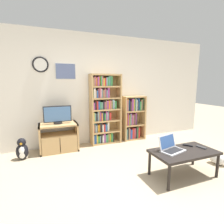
# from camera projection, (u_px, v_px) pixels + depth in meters

# --- Properties ---
(ground_plane) EXTENTS (18.00, 18.00, 0.00)m
(ground_plane) POSITION_uv_depth(u_px,v_px,m) (149.00, 191.00, 2.40)
(ground_plane) COLOR tan
(wall_back) EXTENTS (6.31, 0.09, 2.60)m
(wall_back) POSITION_uv_depth(u_px,v_px,m) (98.00, 90.00, 4.26)
(wall_back) COLOR silver
(wall_back) RESTS_ON ground_plane
(tv_stand) EXTENTS (0.80, 0.46, 0.61)m
(tv_stand) POSITION_uv_depth(u_px,v_px,m) (59.00, 137.00, 3.79)
(tv_stand) COLOR tan
(tv_stand) RESTS_ON ground_plane
(television) EXTENTS (0.58, 0.18, 0.39)m
(television) POSITION_uv_depth(u_px,v_px,m) (58.00, 115.00, 3.72)
(television) COLOR black
(television) RESTS_ON tv_stand
(bookshelf_tall) EXTENTS (0.74, 0.28, 1.68)m
(bookshelf_tall) POSITION_uv_depth(u_px,v_px,m) (104.00, 110.00, 4.21)
(bookshelf_tall) COLOR tan
(bookshelf_tall) RESTS_ON ground_plane
(bookshelf_short) EXTENTS (0.59, 0.27, 1.14)m
(bookshelf_short) POSITION_uv_depth(u_px,v_px,m) (132.00, 118.00, 4.55)
(bookshelf_short) COLOR tan
(bookshelf_short) RESTS_ON ground_plane
(coffee_table) EXTENTS (1.02, 0.55, 0.42)m
(coffee_table) POSITION_uv_depth(u_px,v_px,m) (184.00, 153.00, 2.75)
(coffee_table) COLOR black
(coffee_table) RESTS_ON ground_plane
(laptop) EXTENTS (0.43, 0.35, 0.24)m
(laptop) POSITION_uv_depth(u_px,v_px,m) (171.00, 147.00, 2.74)
(laptop) COLOR silver
(laptop) RESTS_ON coffee_table
(remote_near_laptop) EXTENTS (0.13, 0.15, 0.02)m
(remote_near_laptop) POSITION_uv_depth(u_px,v_px,m) (188.00, 145.00, 2.95)
(remote_near_laptop) COLOR black
(remote_near_laptop) RESTS_ON coffee_table
(remote_far_from_laptop) EXTENTS (0.08, 0.17, 0.02)m
(remote_far_from_laptop) POSITION_uv_depth(u_px,v_px,m) (201.00, 147.00, 2.86)
(remote_far_from_laptop) COLOR #38383A
(remote_far_from_laptop) RESTS_ON coffee_table
(cat) EXTENTS (0.32, 0.49, 0.26)m
(cat) POSITION_uv_depth(u_px,v_px,m) (218.00, 158.00, 3.20)
(cat) COLOR white
(cat) RESTS_ON ground_plane
(penguin_figurine) EXTENTS (0.23, 0.20, 0.42)m
(penguin_figurine) POSITION_uv_depth(u_px,v_px,m) (22.00, 150.00, 3.39)
(penguin_figurine) COLOR black
(penguin_figurine) RESTS_ON ground_plane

